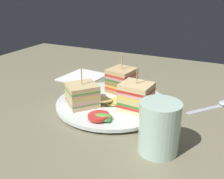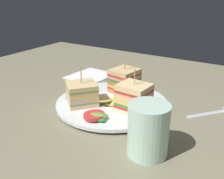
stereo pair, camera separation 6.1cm
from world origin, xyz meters
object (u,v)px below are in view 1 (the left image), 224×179
Objects in this scene: drinking_glass at (159,131)px; sandwich_wedge_1 at (136,97)px; plate at (112,103)px; sandwich_wedge_0 at (83,95)px; chip_pile at (112,101)px; sandwich_wedge_2 at (122,80)px; napkin at (82,77)px; spoon at (222,104)px.

sandwich_wedge_1 is at bearing -51.78° from drinking_glass.
plate is 7.59cm from sandwich_wedge_0.
sandwich_wedge_0 is at bearing 32.18° from chip_pile.
chip_pile is 18.26cm from drinking_glass.
sandwich_wedge_2 is 0.75× the size of napkin.
drinking_glass is at bearing -70.86° from sandwich_wedge_0.
spoon is at bearing -109.17° from drinking_glass.
sandwich_wedge_0 is 12.49cm from sandwich_wedge_2.
sandwich_wedge_0 is at bearing 43.44° from plate.
napkin is (17.48, -14.76, -0.57)cm from plate.
sandwich_wedge_2 is at bearing -46.04° from sandwich_wedge_1.
sandwich_wedge_0 reaches higher than drinking_glass.
sandwich_wedge_2 reaches higher than sandwich_wedge_0.
drinking_glass is at bearing 140.07° from napkin.
spoon is at bearing -19.55° from sandwich_wedge_0.
napkin is at bearing -105.45° from sandwich_wedge_2.
plate is at bearing -11.73° from sandwich_wedge_1.
napkin is (18.16, -15.94, -1.78)cm from chip_pile.
chip_pile reaches higher than plate.
sandwich_wedge_0 is 0.92× the size of sandwich_wedge_1.
drinking_glass is (-20.00, 7.62, 0.03)cm from sandwich_wedge_0.
chip_pile reaches higher than napkin.
sandwich_wedge_1 reaches higher than drinking_glass.
napkin is 42.47cm from drinking_glass.
plate reaches higher than spoon.
plate is 2.22× the size of spoon.
napkin is 1.42× the size of drinking_glass.
plate reaches higher than napkin.
sandwich_wedge_1 is at bearing 164.22° from plate.
sandwich_wedge_0 is 7.00cm from chip_pile.
spoon is (-28.47, -16.74, -3.45)cm from sandwich_wedge_0.
drinking_glass is (-32.44, 27.16, 3.65)cm from napkin.
sandwich_wedge_2 is 18.98cm from napkin.
sandwich_wedge_1 is (-6.69, 1.89, 3.64)cm from plate.
sandwich_wedge_2 is 8.52cm from chip_pile.
sandwich_wedge_0 is 33.20cm from spoon.
sandwich_wedge_1 is 29.65cm from napkin.
sandwich_wedge_2 reaches higher than drinking_glass.
sandwich_wedge_0 is at bearing 122.48° from napkin.
plate is 2.68× the size of sandwich_wedge_2.
sandwich_wedge_1 and sandwich_wedge_2 have the same top height.
spoon is at bearing 111.40° from sandwich_wedge_2.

